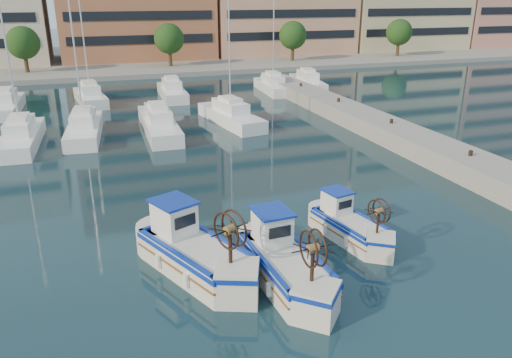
{
  "coord_description": "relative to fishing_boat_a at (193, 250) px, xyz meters",
  "views": [
    {
      "loc": [
        -7.43,
        -15.71,
        9.92
      ],
      "look_at": [
        -0.11,
        5.61,
        1.5
      ],
      "focal_mm": 35.0,
      "sensor_mm": 36.0,
      "label": 1
    }
  ],
  "objects": [
    {
      "name": "ground",
      "position": [
        4.27,
        -0.7,
        -0.89
      ],
      "size": [
        300.0,
        300.0,
        0.0
      ],
      "primitive_type": "plane",
      "color": "#1A3743",
      "rests_on": "ground"
    },
    {
      "name": "fishing_boat_c",
      "position": [
        6.86,
        0.49,
        -0.22
      ],
      "size": [
        2.26,
        4.0,
        2.43
      ],
      "rotation": [
        0.0,
        0.0,
        0.19
      ],
      "color": "silver",
      "rests_on": "ground"
    },
    {
      "name": "quay",
      "position": [
        17.27,
        7.3,
        -0.29
      ],
      "size": [
        3.0,
        60.0,
        1.2
      ],
      "primitive_type": "cube",
      "color": "gray",
      "rests_on": "ground"
    },
    {
      "name": "fishing_boat_b",
      "position": [
        2.95,
        -1.78,
        -0.05
      ],
      "size": [
        2.21,
        4.9,
        3.02
      ],
      "rotation": [
        0.0,
        0.0,
        0.05
      ],
      "color": "silver",
      "rests_on": "ground"
    },
    {
      "name": "yacht_marina",
      "position": [
        1.06,
        26.76,
        -0.36
      ],
      "size": [
        36.98,
        22.95,
        11.5
      ],
      "color": "white",
      "rests_on": "ground"
    },
    {
      "name": "fishing_boat_a",
      "position": [
        0.0,
        0.0,
        0.0
      ],
      "size": [
        3.87,
        5.33,
        3.21
      ],
      "rotation": [
        0.0,
        0.0,
        0.41
      ],
      "color": "silver",
      "rests_on": "ground"
    }
  ]
}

